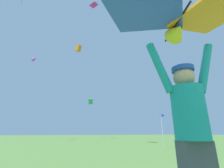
% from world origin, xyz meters
% --- Properties ---
extents(kite_flyer_person, '(0.80, 0.42, 1.92)m').
position_xyz_m(kite_flyer_person, '(-0.29, 0.19, 0.94)').
color(kite_flyer_person, '#424751').
rests_on(kite_flyer_person, ground).
extents(held_stunt_kite, '(1.90, 1.22, 0.42)m').
position_xyz_m(held_stunt_kite, '(-0.31, 0.10, 2.26)').
color(held_stunt_kite, black).
extents(distant_kite_green_mid_left, '(1.18, 1.40, 1.45)m').
position_xyz_m(distant_kite_green_mid_left, '(3.98, 34.69, 7.93)').
color(distant_kite_green_mid_left, green).
extents(distant_kite_orange_high_left, '(1.34, 1.34, 1.44)m').
position_xyz_m(distant_kite_orange_high_left, '(-0.15, 26.81, 16.98)').
color(distant_kite_orange_high_left, orange).
extents(distant_kite_magenta_overhead_distant, '(0.81, 0.83, 0.36)m').
position_xyz_m(distant_kite_magenta_overhead_distant, '(0.45, 12.62, 14.59)').
color(distant_kite_magenta_overhead_distant, '#DB2393').
extents(distant_kite_purple_far_center, '(0.64, 0.67, 0.86)m').
position_xyz_m(distant_kite_purple_far_center, '(-8.71, 30.56, 15.17)').
color(distant_kite_purple_far_center, purple).
extents(distant_kite_red_low_right, '(1.91, 2.06, 3.15)m').
position_xyz_m(distant_kite_red_low_right, '(6.46, 13.76, 15.88)').
color(distant_kite_red_low_right, red).
extents(marker_flag, '(0.30, 0.24, 2.06)m').
position_xyz_m(marker_flag, '(4.47, 7.51, 1.79)').
color(marker_flag, silver).
rests_on(marker_flag, ground).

